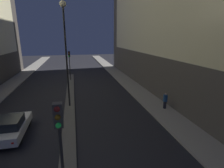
# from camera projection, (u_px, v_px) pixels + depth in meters

# --- Properties ---
(median_strip) EXTENTS (0.96, 28.07, 0.13)m
(median_strip) POSITION_uv_depth(u_px,v_px,m) (70.00, 102.00, 18.78)
(median_strip) COLOR #56544F
(median_strip) RESTS_ON ground
(traffic_light_near) EXTENTS (0.32, 0.42, 4.50)m
(traffic_light_near) POSITION_uv_depth(u_px,v_px,m) (60.00, 135.00, 6.24)
(traffic_light_near) COLOR black
(traffic_light_near) RESTS_ON median_strip
(traffic_light_mid) EXTENTS (0.32, 0.42, 4.50)m
(traffic_light_mid) POSITION_uv_depth(u_px,v_px,m) (69.00, 59.00, 27.18)
(traffic_light_mid) COLOR black
(traffic_light_mid) RESTS_ON median_strip
(street_lamp) EXTENTS (0.58, 0.58, 9.71)m
(street_lamp) POSITION_uv_depth(u_px,v_px,m) (65.00, 35.00, 15.72)
(street_lamp) COLOR black
(street_lamp) RESTS_ON median_strip
(car_left_lane) EXTENTS (1.74, 4.13, 1.48)m
(car_left_lane) POSITION_uv_depth(u_px,v_px,m) (12.00, 127.00, 12.18)
(car_left_lane) COLOR silver
(car_left_lane) RESTS_ON ground
(pedestrian_on_right_sidewalk) EXTENTS (0.40, 0.40, 1.55)m
(pedestrian_on_right_sidewalk) POSITION_uv_depth(u_px,v_px,m) (165.00, 100.00, 16.64)
(pedestrian_on_right_sidewalk) COLOR black
(pedestrian_on_right_sidewalk) RESTS_ON sidewalk_right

